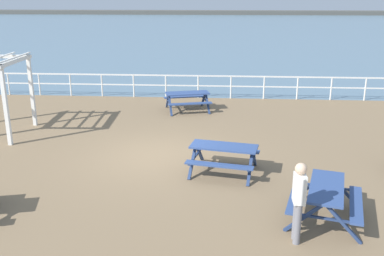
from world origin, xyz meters
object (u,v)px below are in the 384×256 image
Objects in this scene: picnic_table_near_right at (224,152)px; picnic_table_far_left at (187,97)px; picnic_table_near_left at (326,194)px; visitor at (299,198)px.

picnic_table_near_right and picnic_table_far_left have the same top height.
picnic_table_far_left is at bearing 37.67° from picnic_table_near_left.
visitor is (2.95, -9.87, 0.36)m from picnic_table_far_left.
picnic_table_near_right is 3.68m from visitor.
picnic_table_near_left and picnic_table_near_right have the same top height.
picnic_table_near_left and picnic_table_far_left have the same top height.
picnic_table_far_left is at bearing 107.54° from visitor.
visitor is at bearing -55.82° from picnic_table_near_right.
picnic_table_near_left is 1.04× the size of picnic_table_near_right.
picnic_table_near_right is at bearing 113.91° from visitor.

